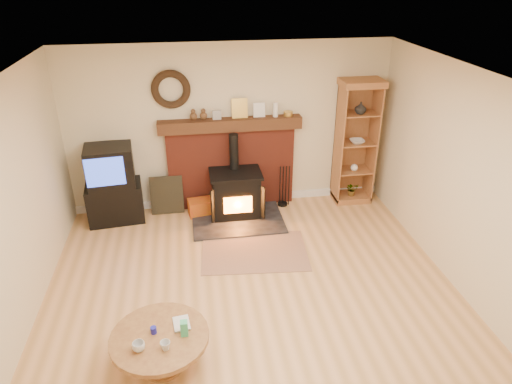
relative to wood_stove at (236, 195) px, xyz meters
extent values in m
plane|color=tan|center=(-0.02, -2.27, -0.36)|extent=(5.50, 5.50, 0.00)
cube|color=beige|center=(-0.02, 0.48, 0.94)|extent=(5.00, 0.02, 2.60)
cube|color=beige|center=(2.48, -2.27, 0.94)|extent=(0.02, 5.50, 2.60)
cube|color=white|center=(-0.02, -2.27, 2.24)|extent=(5.00, 5.50, 0.02)
cube|color=white|center=(-0.02, 0.46, -0.30)|extent=(5.00, 0.04, 0.12)
torus|color=black|center=(-0.87, 0.42, 1.59)|extent=(0.57, 0.11, 0.57)
cube|color=maroon|center=(-0.02, 0.40, 0.29)|extent=(2.00, 0.15, 1.30)
cube|color=#3E2413|center=(-0.02, 0.37, 1.03)|extent=(2.20, 0.22, 0.18)
cube|color=#999999|center=(-0.22, 0.38, 1.19)|extent=(0.13, 0.05, 0.14)
cube|color=gold|center=(0.13, 0.40, 1.27)|extent=(0.24, 0.06, 0.30)
cube|color=white|center=(0.43, 0.40, 1.23)|extent=(0.18, 0.05, 0.22)
cylinder|color=white|center=(0.68, 0.38, 1.23)|extent=(0.08, 0.08, 0.22)
cylinder|color=gold|center=(0.88, 0.38, 1.16)|extent=(0.14, 0.14, 0.07)
cube|color=black|center=(0.00, -0.17, -0.34)|extent=(1.40, 1.00, 0.03)
cube|color=black|center=(0.00, 0.03, 0.00)|extent=(0.72, 0.51, 0.67)
cube|color=black|center=(0.00, 0.03, 0.36)|extent=(0.79, 0.56, 0.04)
cylinder|color=black|center=(0.00, 0.18, 0.66)|extent=(0.14, 0.14, 0.56)
cube|color=orange|center=(0.00, -0.24, -0.04)|extent=(0.43, 0.02, 0.27)
cube|color=black|center=(-0.33, -0.18, -0.02)|extent=(0.17, 0.23, 0.53)
cube|color=black|center=(0.33, -0.18, -0.02)|extent=(0.17, 0.23, 0.53)
cube|color=brown|center=(0.13, -1.06, -0.35)|extent=(1.53, 1.12, 0.01)
cube|color=black|center=(-1.85, 0.20, -0.06)|extent=(0.87, 0.65, 0.60)
cube|color=black|center=(-1.85, 0.20, 0.54)|extent=(0.73, 0.63, 0.60)
cube|color=blue|center=(-1.88, -0.09, 0.57)|extent=(0.54, 0.07, 0.43)
cube|color=brown|center=(1.97, 0.26, -0.31)|extent=(0.59, 0.43, 0.10)
cube|color=brown|center=(1.97, 0.46, 0.63)|extent=(0.59, 0.02, 1.88)
cube|color=brown|center=(1.69, 0.26, 0.63)|extent=(0.02, 0.43, 1.88)
cube|color=brown|center=(2.26, 0.26, 0.63)|extent=(0.02, 0.43, 1.88)
cube|color=brown|center=(1.97, 0.26, 1.62)|extent=(0.65, 0.47, 0.10)
cube|color=brown|center=(1.97, 0.26, 0.18)|extent=(0.55, 0.39, 0.02)
cube|color=brown|center=(1.97, 0.26, 0.66)|extent=(0.55, 0.39, 0.02)
cube|color=brown|center=(1.97, 0.26, 1.15)|extent=(0.55, 0.39, 0.02)
imported|color=white|center=(1.97, 0.21, 1.25)|extent=(0.18, 0.18, 0.18)
imported|color=white|center=(1.97, 0.21, 0.70)|extent=(0.23, 0.23, 0.06)
sphere|color=white|center=(1.97, 0.21, 0.25)|extent=(0.12, 0.12, 0.12)
imported|color=#42B37C|center=(1.97, 0.21, -0.15)|extent=(0.20, 0.18, 0.23)
cube|color=#C28F0C|center=(-0.54, 0.13, -0.23)|extent=(0.44, 0.31, 0.26)
cube|color=black|center=(-1.07, 0.28, -0.05)|extent=(0.51, 0.14, 0.61)
cylinder|color=black|center=(0.79, 0.23, -0.34)|extent=(0.16, 0.16, 0.04)
cylinder|color=black|center=(0.74, 0.23, -0.01)|extent=(0.02, 0.02, 0.70)
cylinder|color=black|center=(0.79, 0.23, -0.01)|extent=(0.02, 0.02, 0.70)
cylinder|color=black|center=(0.84, 0.23, -0.01)|extent=(0.02, 0.02, 0.70)
cylinder|color=black|center=(0.89, 0.23, -0.01)|extent=(0.02, 0.02, 0.70)
cylinder|color=brown|center=(-1.08, -2.90, -0.34)|extent=(0.42, 0.42, 0.03)
cylinder|color=brown|center=(-1.08, -2.90, -0.17)|extent=(0.15, 0.15, 0.33)
cylinder|color=brown|center=(-1.08, -2.90, 0.02)|extent=(0.96, 0.96, 0.05)
imported|color=white|center=(-1.26, -3.06, 0.09)|extent=(0.12, 0.12, 0.09)
imported|color=white|center=(-1.01, -3.08, 0.09)|extent=(0.10, 0.10, 0.09)
imported|color=#4C331E|center=(-0.94, -2.79, 0.06)|extent=(0.16, 0.21, 0.02)
cylinder|color=#1A1B98|center=(-1.13, -2.85, 0.08)|extent=(0.06, 0.06, 0.07)
cube|color=#42B37C|center=(-0.84, -2.92, 0.13)|extent=(0.07, 0.07, 0.16)
camera|label=1|loc=(-0.66, -6.28, 3.26)|focal=32.00mm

